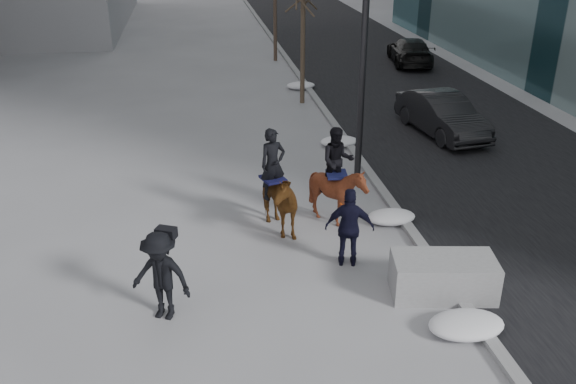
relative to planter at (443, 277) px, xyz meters
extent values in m
plane|color=gray|center=(-2.75, 0.81, -0.40)|extent=(120.00, 120.00, 0.00)
cube|color=black|center=(4.25, 10.81, -0.39)|extent=(8.00, 90.00, 0.01)
cube|color=gray|center=(0.25, 10.81, -0.34)|extent=(0.25, 90.00, 0.12)
cube|color=gray|center=(0.00, 0.00, 0.00)|extent=(2.12, 1.30, 0.79)
imported|color=black|center=(3.62, 9.11, 0.29)|extent=(2.05, 4.34, 1.38)
imported|color=black|center=(6.12, 19.40, 0.24)|extent=(2.49, 4.63, 1.27)
imported|color=#49250E|center=(-2.89, 3.14, 0.41)|extent=(1.42, 2.08, 1.61)
imported|color=black|center=(-2.89, 3.29, 1.23)|extent=(0.71, 0.57, 1.69)
cube|color=#0E0E35|center=(-2.89, 3.29, 0.87)|extent=(0.63, 0.68, 0.06)
imported|color=#4B200F|center=(-1.36, 3.26, 0.38)|extent=(1.40, 1.54, 1.56)
imported|color=black|center=(-1.36, 3.41, 1.17)|extent=(0.85, 0.70, 1.62)
cube|color=#0F123A|center=(-1.36, 3.41, 0.83)|extent=(0.54, 0.61, 0.06)
imported|color=black|center=(-1.54, 1.38, 0.48)|extent=(1.10, 0.67, 1.75)
cylinder|color=#D9420C|center=(-1.59, 1.93, 0.75)|extent=(0.04, 0.18, 0.07)
imported|color=black|center=(-5.38, 0.11, 0.48)|extent=(1.30, 1.07, 1.75)
cube|color=black|center=(-5.23, 0.36, 1.22)|extent=(0.42, 0.35, 0.20)
cylinder|color=black|center=(-0.15, 5.87, 4.10)|extent=(0.18, 0.18, 9.00)
ellipsoid|color=silver|center=(-0.05, 3.09, -0.24)|extent=(1.19, 0.76, 0.30)
ellipsoid|color=silver|center=(-0.05, 8.48, -0.24)|extent=(1.23, 0.78, 0.31)
ellipsoid|color=silver|center=(-0.05, 15.55, -0.24)|extent=(1.21, 0.77, 0.31)
ellipsoid|color=silver|center=(-0.05, -1.24, -0.22)|extent=(1.38, 0.88, 0.35)
camera|label=1|loc=(-4.57, -9.49, 6.45)|focal=38.00mm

